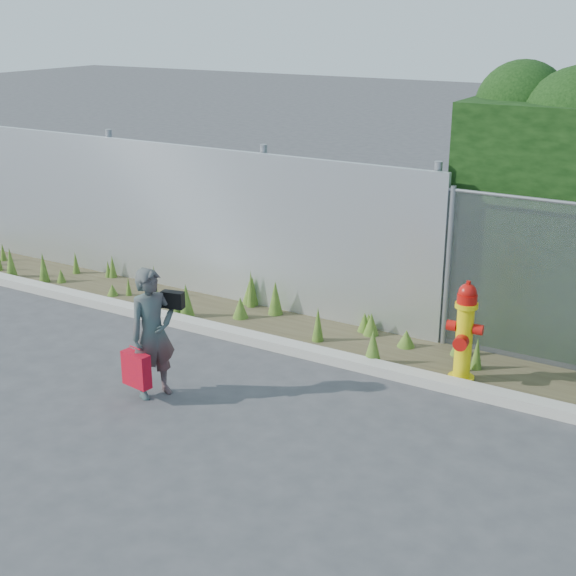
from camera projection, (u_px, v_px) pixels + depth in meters
The scene contains 8 objects.
ground at pixel (244, 423), 8.28m from camera, with size 80.00×80.00×0.00m, color #3B3B3D.
curb at pixel (326, 356), 9.72m from camera, with size 16.00×0.22×0.12m, color #A8A598.
weed_strip at pixel (360, 334), 10.16m from camera, with size 16.00×1.31×0.55m.
corrugated_fence at pixel (173, 218), 11.92m from camera, with size 8.50×0.21×2.30m.
fire_hydrant at pixel (464, 334), 9.00m from camera, with size 0.41×0.36×1.21m.
woman at pixel (153, 333), 8.65m from camera, with size 0.53×0.35×1.46m, color #106A65.
red_tote_bag at pixel (136, 369), 8.64m from camera, with size 0.35×0.13×0.46m.
black_shoulder_bag at pixel (173, 300), 8.65m from camera, with size 0.25×0.10×0.18m.
Camera 1 is at (4.13, -6.10, 4.05)m, focal length 50.00 mm.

